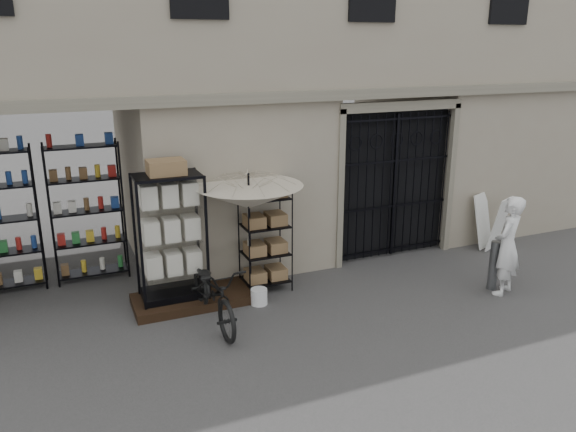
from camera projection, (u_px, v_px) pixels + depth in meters
name	position (u px, v px, depth m)	size (l,w,h in m)	color
ground	(370.00, 316.00, 8.80)	(80.00, 80.00, 0.00)	black
main_building	(274.00, 22.00, 11.00)	(14.00, 4.00, 9.00)	gray
shop_recess	(46.00, 210.00, 9.15)	(3.00, 1.70, 3.00)	black
shop_shelving	(45.00, 217.00, 9.65)	(2.70, 0.50, 2.50)	black
iron_gate	(390.00, 182.00, 11.02)	(2.50, 0.21, 3.00)	black
step_platform	(195.00, 298.00, 9.25)	(2.00, 0.90, 0.15)	black
display_cabinet	(171.00, 243.00, 8.90)	(1.16, 0.91, 2.20)	black
wire_rack	(265.00, 242.00, 9.57)	(0.77, 0.56, 1.75)	black
market_umbrella	(249.00, 191.00, 9.07)	(1.66, 1.69, 2.53)	black
white_bucket	(259.00, 297.00, 9.19)	(0.28, 0.28, 0.26)	silver
bicycle	(215.00, 323.00, 8.60)	(0.67, 1.01, 1.92)	black
steel_bollard	(494.00, 266.00, 9.66)	(0.16, 0.16, 0.88)	#5D5F62
shopkeeper	(502.00, 293.00, 9.64)	(0.63, 1.71, 0.41)	silver
easel_sign	(491.00, 222.00, 11.54)	(0.73, 0.78, 1.12)	silver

